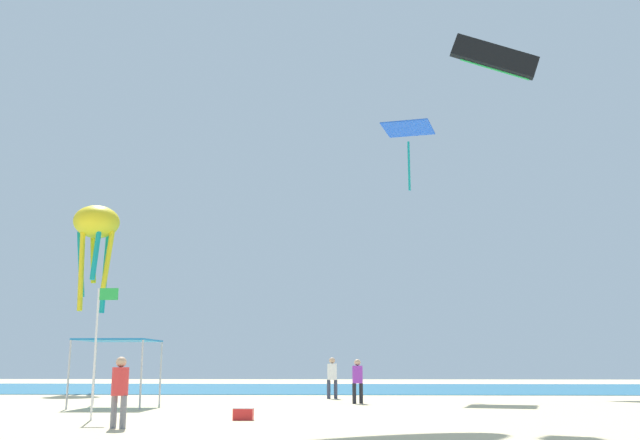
# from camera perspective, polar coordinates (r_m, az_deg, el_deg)

# --- Properties ---
(ground) EXTENTS (110.00, 110.00, 0.10)m
(ground) POSITION_cam_1_polar(r_m,az_deg,el_deg) (21.95, -6.02, -15.72)
(ground) COLOR beige
(ocean_strip) EXTENTS (110.00, 20.75, 0.03)m
(ocean_strip) POSITION_cam_1_polar(r_m,az_deg,el_deg) (47.85, -1.45, -13.43)
(ocean_strip) COLOR #1E6B93
(ocean_strip) RESTS_ON ground
(canopy_tent) EXTENTS (2.69, 2.69, 2.48)m
(canopy_tent) POSITION_cam_1_polar(r_m,az_deg,el_deg) (28.02, -15.98, -9.57)
(canopy_tent) COLOR #B2B2B7
(canopy_tent) RESTS_ON ground
(person_near_tent) EXTENTS (0.44, 0.41, 1.75)m
(person_near_tent) POSITION_cam_1_polar(r_m,az_deg,el_deg) (18.76, -15.86, -12.78)
(person_near_tent) COLOR slate
(person_near_tent) RESTS_ON ground
(person_leftmost) EXTENTS (0.44, 0.42, 1.77)m
(person_leftmost) POSITION_cam_1_polar(r_m,az_deg,el_deg) (29.43, 3.05, -12.58)
(person_leftmost) COLOR black
(person_leftmost) RESTS_ON ground
(person_central) EXTENTS (0.49, 0.45, 1.88)m
(person_central) POSITION_cam_1_polar(r_m,az_deg,el_deg) (33.52, 0.99, -12.37)
(person_central) COLOR #33384C
(person_central) RESTS_ON ground
(banner_flag) EXTENTS (0.61, 0.06, 3.76)m
(banner_flag) POSITION_cam_1_polar(r_m,az_deg,el_deg) (21.73, -17.49, -9.22)
(banner_flag) COLOR silver
(banner_flag) RESTS_ON ground
(cooler_box) EXTENTS (0.57, 0.37, 0.35)m
(cooler_box) POSITION_cam_1_polar(r_m,az_deg,el_deg) (20.94, -6.22, -15.30)
(cooler_box) COLOR red
(cooler_box) RESTS_ON ground
(kite_diamond_blue) EXTENTS (3.17, 3.17, 3.53)m
(kite_diamond_blue) POSITION_cam_1_polar(r_m,az_deg,el_deg) (38.97, 7.13, 7.09)
(kite_diamond_blue) COLOR blue
(kite_parafoil_black) EXTENTS (6.22, 1.02, 3.79)m
(kite_parafoil_black) POSITION_cam_1_polar(r_m,az_deg,el_deg) (52.09, 13.92, 12.65)
(kite_parafoil_black) COLOR black
(kite_octopus_yellow) EXTENTS (3.56, 3.56, 6.35)m
(kite_octopus_yellow) POSITION_cam_1_polar(r_m,az_deg,el_deg) (44.13, -17.63, -0.57)
(kite_octopus_yellow) COLOR yellow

